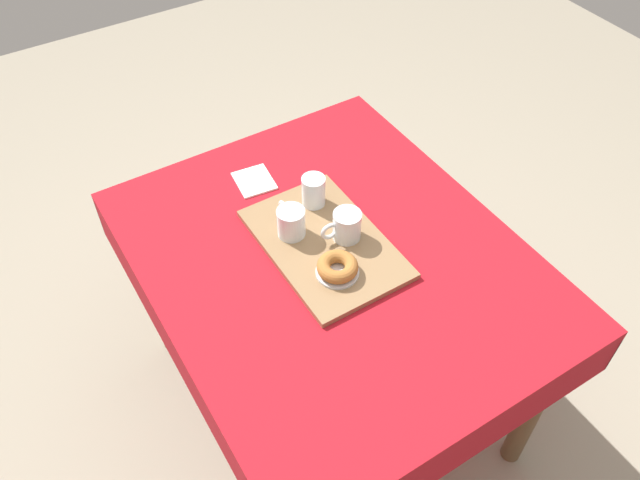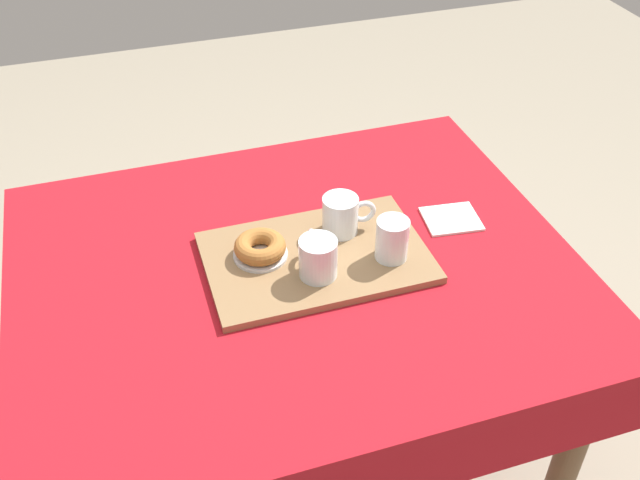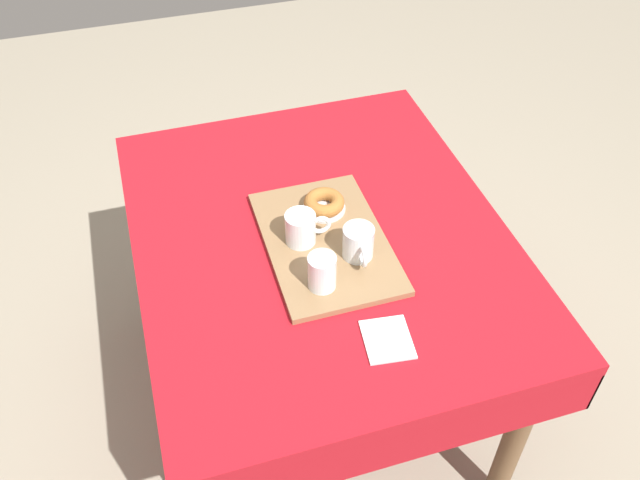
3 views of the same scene
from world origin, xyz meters
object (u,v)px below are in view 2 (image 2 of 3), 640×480
at_px(serving_tray, 316,258).
at_px(sugar_donut_left, 260,247).
at_px(water_glass_near, 392,241).
at_px(dining_table, 296,299).
at_px(tea_mug_left, 341,216).
at_px(tea_mug_right, 318,258).
at_px(donut_plate_left, 261,255).
at_px(paper_napkin, 451,219).

distance_m(serving_tray, sugar_donut_left, 0.12).
distance_m(water_glass_near, sugar_donut_left, 0.28).
relative_size(dining_table, tea_mug_left, 9.90).
height_order(tea_mug_right, water_glass_near, water_glass_near).
relative_size(dining_table, donut_plate_left, 10.25).
height_order(tea_mug_left, paper_napkin, tea_mug_left).
bearing_deg(water_glass_near, serving_tray, 160.31).
bearing_deg(tea_mug_right, dining_table, 117.60).
relative_size(donut_plate_left, sugar_donut_left, 1.05).
relative_size(donut_plate_left, paper_napkin, 0.93).
distance_m(dining_table, tea_mug_right, 0.17).
bearing_deg(sugar_donut_left, water_glass_near, -18.23).
xyz_separation_m(tea_mug_left, donut_plate_left, (-0.19, -0.03, -0.04)).
xyz_separation_m(water_glass_near, paper_napkin, (0.19, 0.10, -0.06)).
xyz_separation_m(serving_tray, water_glass_near, (0.15, -0.05, 0.05)).
relative_size(tea_mug_left, water_glass_near, 1.29).
distance_m(tea_mug_left, tea_mug_right, 0.15).
distance_m(serving_tray, tea_mug_right, 0.08).
distance_m(tea_mug_left, sugar_donut_left, 0.20).
bearing_deg(serving_tray, water_glass_near, -19.69).
bearing_deg(tea_mug_right, water_glass_near, 1.77).
height_order(tea_mug_left, tea_mug_right, same).
bearing_deg(sugar_donut_left, tea_mug_right, -42.88).
relative_size(dining_table, serving_tray, 2.53).
relative_size(tea_mug_left, tea_mug_right, 1.00).
height_order(dining_table, paper_napkin, paper_napkin).
relative_size(serving_tray, water_glass_near, 5.05).
relative_size(water_glass_near, sugar_donut_left, 0.84).
height_order(tea_mug_right, paper_napkin, tea_mug_right).
bearing_deg(donut_plate_left, tea_mug_right, -42.88).
distance_m(tea_mug_right, paper_napkin, 0.38).
bearing_deg(paper_napkin, sugar_donut_left, -178.63).
xyz_separation_m(water_glass_near, donut_plate_left, (-0.27, 0.09, -0.04)).
bearing_deg(dining_table, donut_plate_left, 154.98).
bearing_deg(tea_mug_left, sugar_donut_left, -171.01).
bearing_deg(tea_mug_right, serving_tray, 75.38).
distance_m(dining_table, tea_mug_left, 0.21).
bearing_deg(donut_plate_left, dining_table, -25.02).
relative_size(dining_table, paper_napkin, 9.56).
xyz_separation_m(tea_mug_left, paper_napkin, (0.27, -0.02, -0.06)).
bearing_deg(donut_plate_left, tea_mug_left, 8.99).
xyz_separation_m(tea_mug_right, paper_napkin, (0.36, 0.10, -0.06)).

